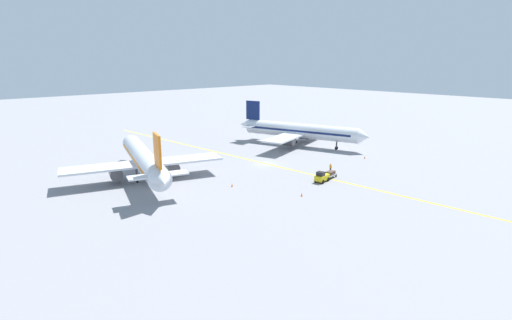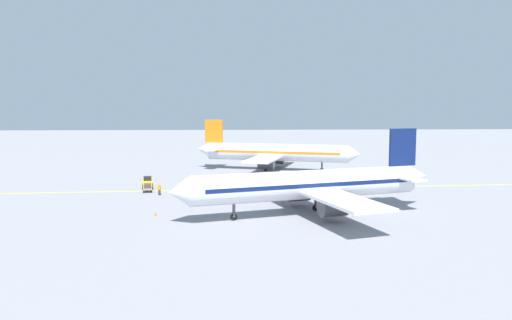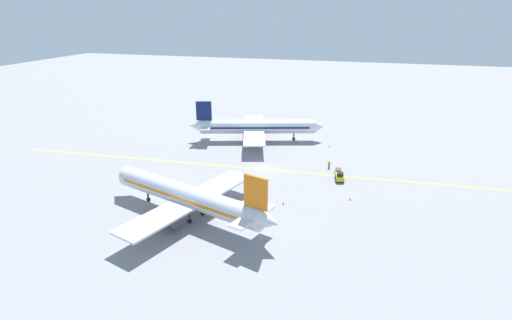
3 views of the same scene
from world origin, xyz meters
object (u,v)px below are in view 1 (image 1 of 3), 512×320
Objects in this scene: baggage_tug_white at (322,177)px; ground_crew_worker at (331,168)px; traffic_cone_by_wingtip at (232,185)px; airplane_adjacent_stand at (299,131)px; baggage_cart_trailing at (330,174)px; traffic_cone_near_nose at (365,157)px; traffic_cone_mid_apron at (302,195)px; airplane_at_gate at (144,159)px.

baggage_tug_white is 1.90× the size of ground_crew_worker.
airplane_adjacent_stand is at bearing 23.48° from traffic_cone_by_wingtip.
traffic_cone_by_wingtip is (-16.72, 8.24, -0.49)m from baggage_cart_trailing.
traffic_cone_by_wingtip is (-34.32, 4.41, 0.00)m from traffic_cone_near_nose.
baggage_tug_white reaches higher than traffic_cone_by_wingtip.
traffic_cone_mid_apron is at bearing -159.67° from ground_crew_worker.
traffic_cone_mid_apron is at bearing -164.75° from baggage_cart_trailing.
traffic_cone_mid_apron is (-14.89, -5.52, -0.63)m from ground_crew_worker.
airplane_adjacent_stand is 63.35× the size of traffic_cone_by_wingtip.
baggage_cart_trailing is (3.26, 0.52, -0.14)m from baggage_tug_white.
ground_crew_worker is (3.08, 2.30, 0.15)m from baggage_cart_trailing.
airplane_adjacent_stand is 25.60m from ground_crew_worker.
airplane_at_gate reaches higher than baggage_cart_trailing.
airplane_at_gate and airplane_adjacent_stand have the same top height.
baggage_cart_trailing is (25.51, -22.51, -2.95)m from airplane_at_gate.
airplane_adjacent_stand is at bearing 89.87° from traffic_cone_near_nose.
airplane_adjacent_stand is at bearing 0.87° from airplane_at_gate.
traffic_cone_near_nose is (-0.04, -19.34, -3.43)m from airplane_adjacent_stand.
airplane_at_gate is 32.15m from baggage_tug_white.
traffic_cone_near_nose is at bearing -7.32° from traffic_cone_by_wingtip.
airplane_adjacent_stand is (43.16, 0.66, 0.00)m from airplane_at_gate.
baggage_tug_white is 5.82× the size of traffic_cone_mid_apron.
baggage_cart_trailing is at bearing -41.42° from airplane_at_gate.
traffic_cone_near_nose is at bearing 13.48° from traffic_cone_mid_apron.
ground_crew_worker is (6.34, 2.82, 0.01)m from baggage_tug_white.
traffic_cone_by_wingtip is at bearing 113.23° from traffic_cone_mid_apron.
airplane_adjacent_stand is 31.72m from baggage_tug_white.
baggage_cart_trailing reaches higher than traffic_cone_mid_apron.
airplane_adjacent_stand reaches higher than traffic_cone_mid_apron.
baggage_cart_trailing is 5.07× the size of traffic_cone_near_nose.
ground_crew_worker is at bearing -16.69° from traffic_cone_by_wingtip.
baggage_cart_trailing is at bearing -26.23° from traffic_cone_by_wingtip.
ground_crew_worker is at bearing -173.98° from traffic_cone_near_nose.
airplane_at_gate is 20.63× the size of ground_crew_worker.
traffic_cone_mid_apron is at bearing -162.48° from baggage_tug_white.
baggage_cart_trailing is at bearing 15.25° from traffic_cone_mid_apron.
baggage_tug_white reaches higher than traffic_cone_mid_apron.
airplane_adjacent_stand is at bearing 41.86° from traffic_cone_mid_apron.
airplane_adjacent_stand is at bearing 48.57° from baggage_tug_white.
airplane_adjacent_stand is 19.64m from traffic_cone_near_nose.
traffic_cone_mid_apron is at bearing -138.14° from airplane_adjacent_stand.
ground_crew_worker is 15.89m from traffic_cone_mid_apron.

